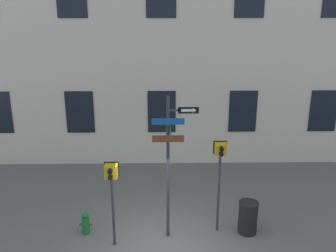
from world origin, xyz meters
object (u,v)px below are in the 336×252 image
at_px(street_sign_pole, 170,156).
at_px(fire_hydrant, 86,223).
at_px(trash_bin, 248,217).
at_px(pedestrian_signal_left, 112,182).
at_px(pedestrian_signal_right, 220,163).

relative_size(street_sign_pole, fire_hydrant, 6.04).
height_order(street_sign_pole, trash_bin, street_sign_pole).
height_order(street_sign_pole, pedestrian_signal_left, street_sign_pole).
xyz_separation_m(pedestrian_signal_left, fire_hydrant, (-0.93, 0.58, -1.65)).
xyz_separation_m(pedestrian_signal_right, fire_hydrant, (-3.99, -0.12, -1.88)).
xyz_separation_m(pedestrian_signal_right, trash_bin, (0.90, -0.15, -1.71)).
xyz_separation_m(fire_hydrant, trash_bin, (4.88, -0.03, 0.16)).
distance_m(pedestrian_signal_left, trash_bin, 4.26).
relative_size(street_sign_pole, pedestrian_signal_left, 1.70).
relative_size(street_sign_pole, pedestrian_signal_right, 1.50).
bearing_deg(trash_bin, street_sign_pole, -176.13).
relative_size(pedestrian_signal_right, fire_hydrant, 4.02).
bearing_deg(pedestrian_signal_left, pedestrian_signal_right, 12.79).
bearing_deg(street_sign_pole, pedestrian_signal_left, -166.45).
distance_m(street_sign_pole, fire_hydrant, 3.39).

